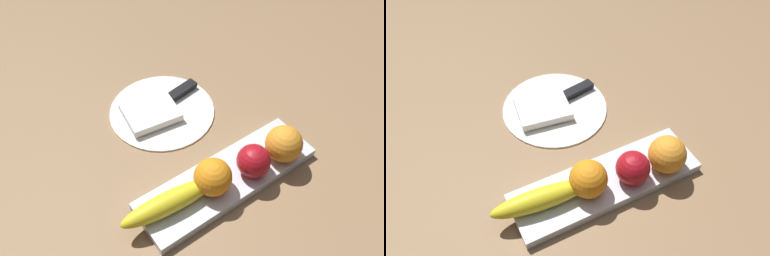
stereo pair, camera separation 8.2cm
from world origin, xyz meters
TOP-DOWN VIEW (x-y plane):
  - ground_plane at (0.00, 0.00)m, footprint 2.40×2.40m
  - fruit_tray at (0.03, 0.02)m, footprint 0.38×0.11m
  - apple at (-0.02, 0.04)m, footprint 0.07×0.07m
  - banana at (0.16, 0.02)m, footprint 0.19×0.06m
  - orange_near_apple at (-0.09, 0.04)m, footprint 0.07×0.07m
  - orange_near_banana at (0.07, 0.03)m, footprint 0.07×0.07m
  - dinner_plate at (0.03, -0.22)m, footprint 0.24×0.24m
  - folded_napkin at (0.06, -0.22)m, footprint 0.13×0.12m
  - knife at (-0.02, -0.24)m, footprint 0.18×0.05m

SIDE VIEW (x-z plane):
  - ground_plane at x=0.00m, z-range 0.00..0.00m
  - dinner_plate at x=0.03m, z-range 0.00..0.01m
  - fruit_tray at x=0.03m, z-range 0.00..0.02m
  - knife at x=-0.02m, z-range 0.01..0.02m
  - folded_napkin at x=0.06m, z-range 0.01..0.03m
  - banana at x=0.16m, z-range 0.02..0.06m
  - apple at x=-0.02m, z-range 0.02..0.09m
  - orange_near_banana at x=0.07m, z-range 0.02..0.09m
  - orange_near_apple at x=-0.09m, z-range 0.02..0.10m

